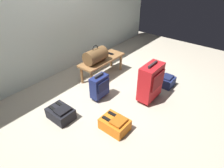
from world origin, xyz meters
name	(u,v)px	position (x,y,z in m)	size (l,w,h in m)	color
ground_plane	(121,98)	(0.00, 0.00, 0.00)	(6.60, 6.60, 0.00)	#B2A893
back_wall	(50,0)	(0.00, 1.60, 1.40)	(6.00, 0.10, 2.80)	silver
bench	(102,62)	(0.37, 0.74, 0.32)	(1.00, 0.36, 0.38)	olive
duffel_bag_brown	(96,56)	(0.19, 0.74, 0.51)	(0.44, 0.26, 0.34)	brown
cell_phone	(110,54)	(0.65, 0.77, 0.39)	(0.07, 0.14, 0.01)	black
suitcase_upright_red	(151,82)	(0.28, -0.37, 0.35)	(0.45, 0.25, 0.68)	red
suitcase_small_navy	(100,86)	(-0.21, 0.29, 0.24)	(0.32, 0.19, 0.46)	navy
backpack_dark	(61,113)	(-0.95, 0.41, 0.09)	(0.28, 0.38, 0.21)	black
backpack_navy	(164,80)	(0.85, -0.36, 0.09)	(0.28, 0.38, 0.21)	navy
backpack_orange	(115,124)	(-0.62, -0.35, 0.09)	(0.28, 0.38, 0.21)	orange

